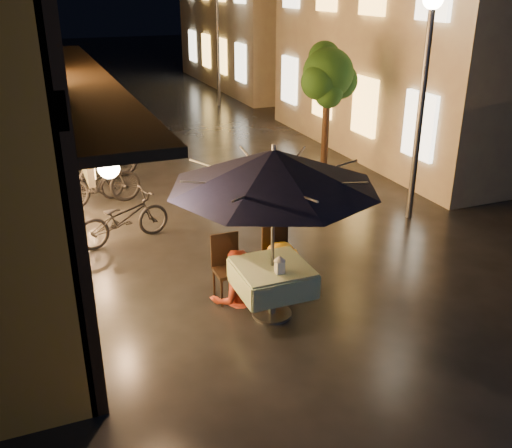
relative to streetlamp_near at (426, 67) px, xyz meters
name	(u,v)px	position (x,y,z in m)	size (l,w,h in m)	color
ground	(322,292)	(-3.00, -2.00, -2.92)	(90.00, 90.00, 0.00)	black
east_building_near	(461,18)	(4.49, 4.50, 0.49)	(7.30, 9.30, 6.80)	tan
street_tree	(328,77)	(-0.59, 2.51, -0.50)	(1.43, 1.20, 3.15)	black
streetlamp_near	(426,67)	(0.00, 0.00, 0.00)	(0.36, 0.36, 4.23)	#59595E
streetlamp_far	(217,24)	(0.00, 12.00, 0.00)	(0.36, 0.36, 4.23)	#59595E
cafe_table	(272,278)	(-3.95, -2.31, -2.33)	(0.99, 0.99, 0.78)	#59595E
patio_umbrella	(274,169)	(-3.95, -2.31, -0.77)	(2.78, 2.78, 2.46)	#59595E
cafe_chair_left	(227,263)	(-4.35, -1.58, -2.38)	(0.42, 0.42, 0.97)	black
cafe_chair_right	(277,254)	(-3.55, -1.58, -2.38)	(0.42, 0.42, 0.97)	black
table_lantern	(280,264)	(-3.95, -2.55, -2.00)	(0.16, 0.16, 0.25)	white
person_orange	(235,252)	(-4.29, -1.74, -2.14)	(0.76, 0.59, 1.56)	#BD3E26
person_yellow	(281,245)	(-3.56, -1.72, -2.16)	(0.98, 0.56, 1.52)	yellow
bicycle_0	(123,218)	(-5.45, 0.93, -2.46)	(0.60, 1.73, 0.91)	black
bicycle_1	(99,182)	(-5.60, 2.92, -2.39)	(0.50, 1.76, 1.06)	black
bicycle_2	(88,185)	(-5.81, 3.11, -2.50)	(0.55, 1.59, 0.83)	black
bicycle_3	(99,158)	(-5.37, 4.61, -2.37)	(0.52, 1.83, 1.10)	black
bicycle_4	(78,150)	(-5.75, 5.72, -2.44)	(0.63, 1.81, 0.95)	black
bicycle_5	(91,145)	(-5.40, 6.04, -2.43)	(0.46, 1.63, 0.98)	black
bicycle_6	(67,133)	(-5.83, 8.00, -2.52)	(0.53, 1.51, 0.79)	black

